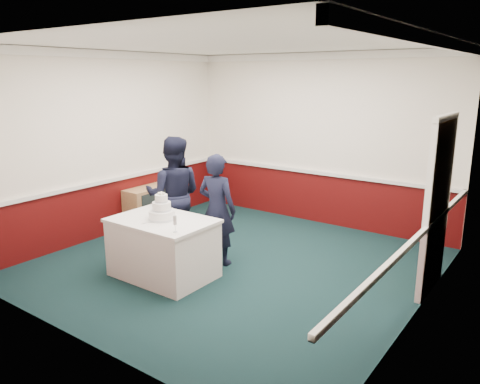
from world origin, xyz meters
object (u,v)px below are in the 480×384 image
Objects in this scene: champagne_flute at (175,221)px; person_man at (174,195)px; cake_table at (163,247)px; cake_knife at (149,222)px; person_woman at (217,209)px; sideboard at (155,205)px; wedding_cake at (162,211)px.

person_man reaches higher than champagne_flute.
cake_knife reaches higher than cake_table.
person_woman is (0.29, 0.78, 0.39)m from cake_table.
sideboard is at bearing -67.46° from person_man.
cake_knife is 1.07× the size of champagne_flute.
person_man is 1.11× the size of person_woman.
person_woman is (0.82, 0.01, -0.09)m from person_man.
person_man is (-0.53, 0.77, -0.02)m from wedding_cake.
person_woman is at bearing 69.47° from cake_table.
cake_knife is 0.55m from champagne_flute.
wedding_cake is 0.23× the size of person_woman.
cake_table is 0.50m from wedding_cake.
champagne_flute is at bearing -29.25° from cake_table.
sideboard is 1.56m from person_man.
champagne_flute reaches higher than sideboard.
cake_table is at bearing 89.55° from person_man.
cake_knife is (1.73, -1.77, 0.44)m from sideboard.
sideboard is 5.45× the size of cake_knife.
champagne_flute is at bearing 94.11° from person_woman.
person_woman is at bearing -21.04° from sideboard.
person_man is at bearing -6.58° from person_woman.
cake_table is at bearing 150.75° from champagne_flute.
champagne_flute is at bearing 99.59° from person_man.
person_woman is at bearing 145.79° from person_man.
champagne_flute is (0.50, -0.28, 0.53)m from cake_table.
person_woman reaches higher than sideboard.
person_man reaches higher than person_woman.
cake_table is at bearing 62.47° from person_woman.
cake_table is 3.63× the size of wedding_cake.
cake_knife is at bearing -45.67° from sideboard.
person_man reaches higher than cake_knife.
cake_knife reaches higher than sideboard.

